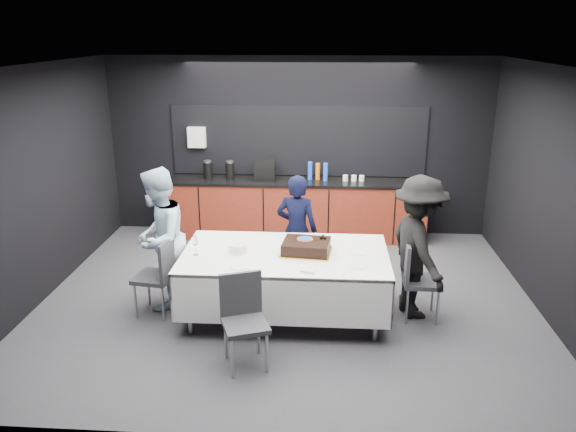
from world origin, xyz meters
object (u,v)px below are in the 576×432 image
at_px(person_right, 418,248).
at_px(chair_right, 415,274).
at_px(chair_left, 160,271).
at_px(person_left, 159,239).
at_px(person_center, 297,230).
at_px(plate_stack, 238,248).
at_px(chair_near, 243,313).
at_px(party_table, 285,264).
at_px(champagne_flute, 195,242).
at_px(cake_assembly, 306,247).

bearing_deg(person_right, chair_right, 145.84).
distance_m(chair_left, person_left, 0.40).
bearing_deg(person_center, plate_stack, 66.80).
relative_size(chair_near, person_right, 0.56).
bearing_deg(chair_right, chair_near, -150.14).
height_order(chair_right, person_right, person_right).
height_order(plate_stack, chair_left, chair_left).
bearing_deg(party_table, champagne_flute, -172.44).
bearing_deg(cake_assembly, person_center, 99.97).
bearing_deg(person_center, cake_assembly, 110.75).
bearing_deg(party_table, person_center, 84.44).
xyz_separation_m(champagne_flute, person_right, (2.49, 0.26, -0.11)).
distance_m(cake_assembly, champagne_flute, 1.24).
xyz_separation_m(party_table, chair_near, (-0.34, -0.99, -0.11)).
xyz_separation_m(chair_right, person_left, (-2.97, 0.14, 0.31)).
bearing_deg(plate_stack, chair_left, -177.64).
height_order(plate_stack, person_right, person_right).
height_order(chair_near, person_center, person_center).
relative_size(chair_near, person_left, 0.55).
height_order(cake_assembly, chair_right, cake_assembly).
relative_size(party_table, person_center, 1.59).
bearing_deg(party_table, person_left, 173.05).
relative_size(chair_right, person_center, 0.63).
bearing_deg(plate_stack, person_right, 4.26).
xyz_separation_m(cake_assembly, plate_stack, (-0.77, -0.05, -0.02)).
height_order(plate_stack, person_center, person_center).
height_order(plate_stack, chair_right, chair_right).
bearing_deg(chair_near, party_table, 71.21).
bearing_deg(person_left, person_center, 117.75).
bearing_deg(chair_left, person_left, 104.17).
relative_size(chair_right, person_left, 0.55).
bearing_deg(cake_assembly, champagne_flute, -172.62).
height_order(chair_right, chair_near, same).
xyz_separation_m(plate_stack, chair_left, (-0.91, -0.04, -0.30)).
xyz_separation_m(person_center, person_left, (-1.58, -0.71, 0.11)).
height_order(chair_near, person_right, person_right).
xyz_separation_m(plate_stack, person_left, (-0.97, 0.20, 0.01)).
xyz_separation_m(party_table, person_right, (1.50, 0.13, 0.19)).
bearing_deg(person_right, person_left, 73.18).
relative_size(party_table, champagne_flute, 10.36).
distance_m(cake_assembly, chair_right, 1.28).
bearing_deg(party_table, cake_assembly, 6.62).
height_order(cake_assembly, person_left, person_left).
xyz_separation_m(chair_near, person_center, (0.42, 1.89, 0.19)).
relative_size(party_table, chair_right, 2.51).
bearing_deg(chair_right, cake_assembly, -179.08).
bearing_deg(person_left, cake_assembly, 88.48).
height_order(chair_right, person_center, person_center).
relative_size(cake_assembly, champagne_flute, 2.68).
relative_size(party_table, plate_stack, 11.27).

